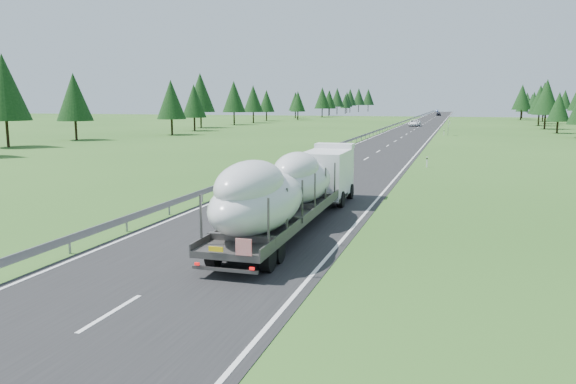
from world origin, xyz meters
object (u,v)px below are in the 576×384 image
(boat_truck, at_px, (291,186))
(distant_car_blue, at_px, (437,111))
(highway_sign, at_px, (448,125))
(distant_van, at_px, (414,123))
(distant_car_dark, at_px, (439,114))

(boat_truck, relative_size, distant_car_blue, 4.58)
(highway_sign, height_order, distant_van, highway_sign)
(highway_sign, bearing_deg, distant_van, 103.79)
(highway_sign, distance_m, boat_truck, 77.66)
(boat_truck, height_order, distant_van, boat_truck)
(distant_car_dark, bearing_deg, boat_truck, -90.34)
(boat_truck, height_order, distant_car_dark, boat_truck)
(distant_van, distance_m, distant_car_dark, 97.32)
(distant_car_blue, bearing_deg, distant_van, -91.31)
(distant_van, distance_m, distant_car_blue, 173.09)
(boat_truck, xyz_separation_m, distant_van, (-3.14, 111.92, -1.29))
(distant_van, bearing_deg, distant_car_blue, 91.03)
(boat_truck, relative_size, distant_van, 3.22)
(boat_truck, distance_m, distant_car_blue, 285.05)
(boat_truck, xyz_separation_m, distant_car_dark, (-1.37, 209.22, -1.33))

